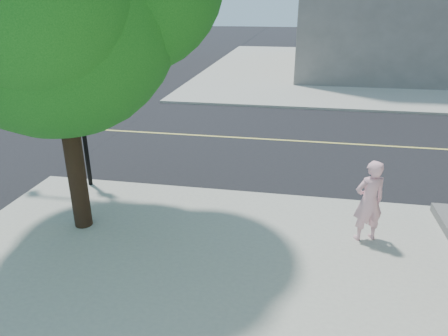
# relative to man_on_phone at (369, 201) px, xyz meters

# --- Properties ---
(ground) EXTENTS (140.00, 140.00, 0.00)m
(ground) POSITION_rel_man_on_phone_xyz_m (-6.79, 1.71, -0.94)
(ground) COLOR black
(ground) RESTS_ON ground
(road_ew) EXTENTS (140.00, 9.00, 0.01)m
(road_ew) POSITION_rel_man_on_phone_xyz_m (-6.79, 6.21, -0.93)
(road_ew) COLOR black
(road_ew) RESTS_ON ground
(sidewalk_ne) EXTENTS (29.00, 25.00, 0.12)m
(sidewalk_ne) POSITION_rel_man_on_phone_xyz_m (6.71, 23.21, -0.88)
(sidewalk_ne) COLOR #A8A798
(sidewalk_ne) RESTS_ON ground
(man_on_phone) EXTENTS (0.70, 0.58, 1.64)m
(man_on_phone) POSITION_rel_man_on_phone_xyz_m (0.00, 0.00, 0.00)
(man_on_phone) COLOR #F5B2BF
(man_on_phone) RESTS_ON sidewalk_se
(signal_pole) EXTENTS (3.22, 0.37, 3.63)m
(signal_pole) POSITION_rel_man_on_phone_xyz_m (-8.24, 1.41, 2.14)
(signal_pole) COLOR black
(signal_pole) RESTS_ON sidewalk_se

